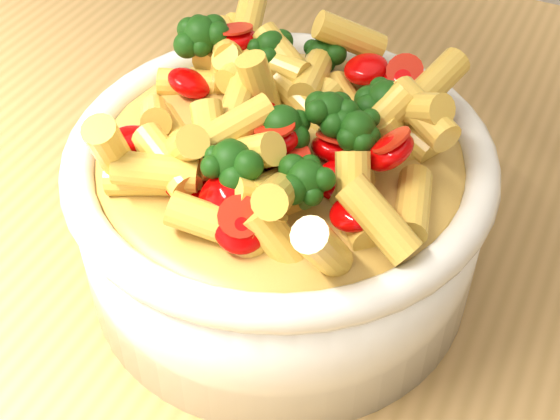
% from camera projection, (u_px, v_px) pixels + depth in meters
% --- Properties ---
extents(serving_bowl, '(0.24, 0.24, 0.10)m').
position_uv_depth(serving_bowl, '(280.00, 208.00, 0.45)').
color(serving_bowl, white).
rests_on(serving_bowl, table).
extents(pasta_salad, '(0.19, 0.19, 0.04)m').
position_uv_depth(pasta_salad, '(280.00, 122.00, 0.41)').
color(pasta_salad, gold).
rests_on(pasta_salad, serving_bowl).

